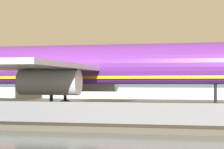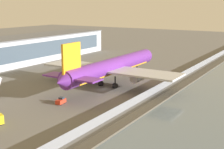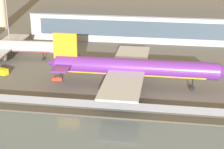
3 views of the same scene
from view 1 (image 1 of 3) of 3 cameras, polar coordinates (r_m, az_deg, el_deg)
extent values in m
plane|color=#66635E|center=(61.91, -10.31, -4.87)|extent=(500.00, 500.00, 0.00)
cylinder|color=#602889|center=(59.91, -3.81, 1.31)|extent=(50.46, 5.45, 5.40)
cube|color=orange|center=(59.86, -3.81, -0.11)|extent=(42.89, 4.36, 0.97)
cube|color=#B7BABF|center=(72.21, -3.00, 0.38)|extent=(11.12, 24.23, 0.54)
cube|color=#B7BABF|center=(49.34, -10.62, 1.04)|extent=(11.12, 24.23, 0.54)
cylinder|color=#B7BABF|center=(69.92, -2.24, -1.01)|extent=(7.07, 2.98, 2.97)
cylinder|color=#B7BABF|center=(50.54, -8.18, -1.00)|extent=(7.07, 2.98, 2.97)
cylinder|color=black|center=(57.43, 13.36, -2.83)|extent=(0.38, 0.38, 3.16)
cylinder|color=black|center=(57.50, 13.37, -4.40)|extent=(1.51, 0.60, 1.51)
cylinder|color=black|center=(63.66, -6.14, -2.67)|extent=(0.43, 0.43, 3.16)
cylinder|color=black|center=(63.72, -6.14, -4.09)|extent=(1.74, 1.22, 1.74)
cylinder|color=black|center=(58.32, -7.94, -2.82)|extent=(0.43, 0.43, 3.16)
cylinder|color=black|center=(58.39, -7.94, -4.37)|extent=(1.74, 1.22, 1.74)
cube|color=#9EA3AD|center=(117.25, 7.91, -0.19)|extent=(118.59, 20.09, 11.71)
cube|color=#3D4C5B|center=(107.17, 7.45, 0.20)|extent=(109.10, 0.16, 7.02)
cube|color=#5B5E63|center=(117.50, 7.90, 2.78)|extent=(119.19, 20.69, 0.50)
camera|label=2|loc=(107.82, -75.29, 11.80)|focal=50.00mm
camera|label=3|loc=(66.56, -158.56, 39.60)|focal=60.00mm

